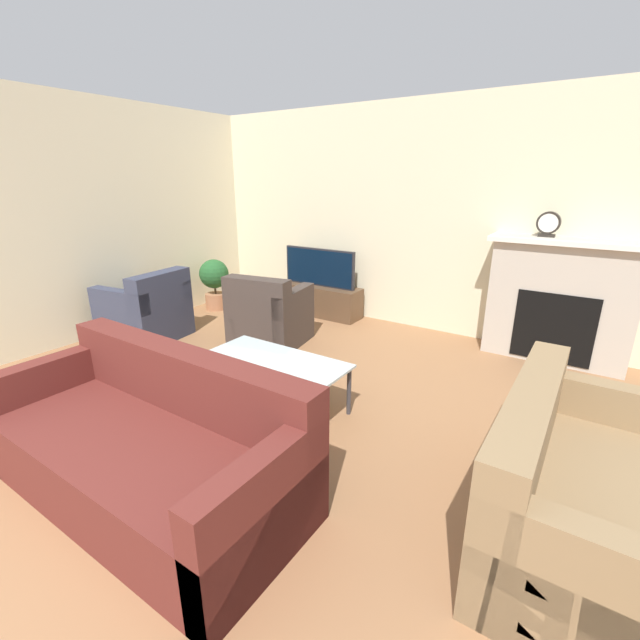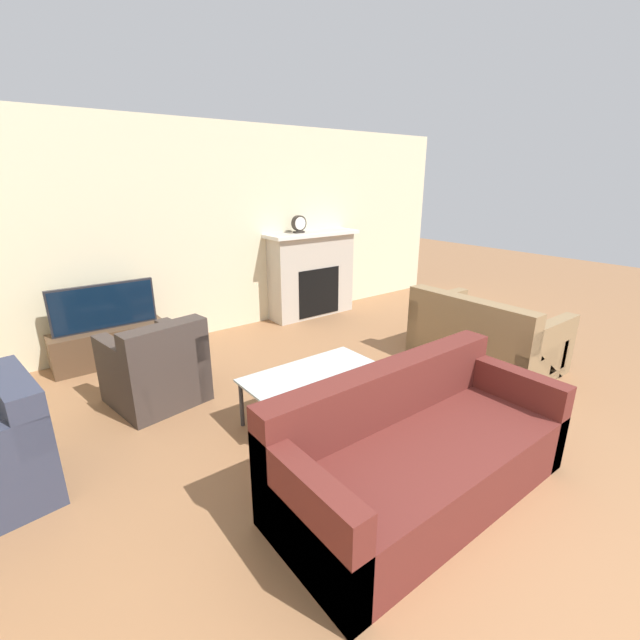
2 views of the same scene
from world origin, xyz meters
name	(u,v)px [view 2 (image 2 of 2)]	position (x,y,z in m)	size (l,w,h in m)	color
ground_plane	(620,627)	(0.00, 0.00, 0.00)	(20.00, 20.00, 0.00)	#936642
wall_back	(190,234)	(0.00, 5.04, 1.35)	(8.84, 0.06, 2.70)	beige
fireplace	(312,273)	(1.74, 4.81, 0.66)	(1.45, 0.44, 1.27)	#BCB2A3
tv_stand	(110,345)	(-1.16, 4.75, 0.21)	(1.20, 0.36, 0.42)	brown
tv	(104,307)	(-1.16, 4.74, 0.67)	(1.08, 0.06, 0.51)	#232328
couch_sectional	(417,453)	(-0.04, 1.22, 0.29)	(2.05, 0.90, 0.82)	#5B231E
couch_loveseat	(483,339)	(2.20, 2.17, 0.29)	(0.97, 1.49, 0.82)	#8C704C
armchair_accent	(156,372)	(-1.02, 3.51, 0.30)	(0.87, 0.87, 0.82)	#3D332D
coffee_table	(312,377)	(-0.04, 2.40, 0.39)	(1.20, 0.58, 0.43)	#333338
mantel_clock	(299,224)	(1.52, 4.82, 1.39)	(0.22, 0.07, 0.25)	#28231E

